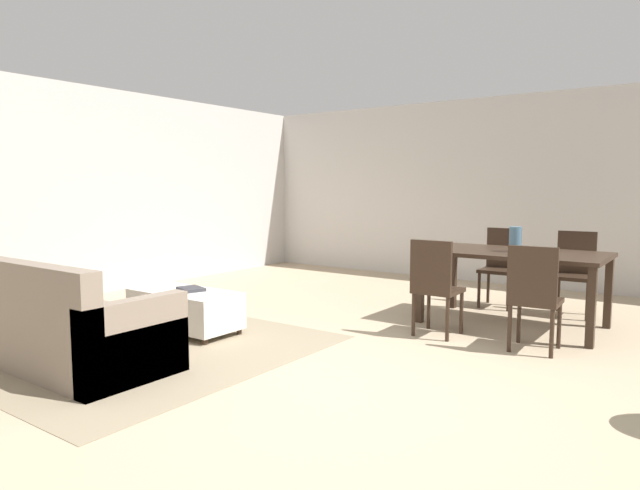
% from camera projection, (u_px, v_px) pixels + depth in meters
% --- Properties ---
extents(ground_plane, '(10.80, 10.80, 0.00)m').
position_uv_depth(ground_plane, '(327.00, 384.00, 4.05)').
color(ground_plane, tan).
extents(wall_back, '(9.00, 0.12, 2.70)m').
position_uv_depth(wall_back, '(531.00, 191.00, 7.94)').
color(wall_back, beige).
rests_on(wall_back, ground_plane).
extents(wall_left, '(0.12, 11.00, 2.70)m').
position_uv_depth(wall_left, '(51.00, 192.00, 6.93)').
color(wall_left, beige).
rests_on(wall_left, ground_plane).
extents(area_rug, '(3.00, 2.80, 0.01)m').
position_uv_depth(area_rug, '(130.00, 344.00, 5.07)').
color(area_rug, gray).
rests_on(area_rug, ground_plane).
extents(couch, '(2.07, 0.87, 0.86)m').
position_uv_depth(couch, '(55.00, 327.00, 4.54)').
color(couch, gray).
rests_on(couch, ground_plane).
extents(ottoman_table, '(1.12, 0.54, 0.40)m').
position_uv_depth(ottoman_table, '(185.00, 308.00, 5.51)').
color(ottoman_table, silver).
rests_on(ottoman_table, ground_plane).
extents(dining_table, '(1.75, 0.99, 0.76)m').
position_uv_depth(dining_table, '(513.00, 260.00, 5.72)').
color(dining_table, '#332319').
rests_on(dining_table, ground_plane).
extents(dining_chair_near_left, '(0.40, 0.40, 0.92)m').
position_uv_depth(dining_chair_near_left, '(435.00, 282.00, 5.29)').
color(dining_chair_near_left, '#332319').
rests_on(dining_chair_near_left, ground_plane).
extents(dining_chair_near_right, '(0.42, 0.42, 0.92)m').
position_uv_depth(dining_chair_near_right, '(534.00, 292.00, 4.77)').
color(dining_chair_near_right, '#332319').
rests_on(dining_chair_near_right, ground_plane).
extents(dining_chair_far_left, '(0.41, 0.41, 0.92)m').
position_uv_depth(dining_chair_far_left, '(501.00, 262.00, 6.68)').
color(dining_chair_far_left, '#332319').
rests_on(dining_chair_far_left, ground_plane).
extents(dining_chair_far_right, '(0.43, 0.43, 0.92)m').
position_uv_depth(dining_chair_far_right, '(575.00, 268.00, 6.21)').
color(dining_chair_far_right, '#332319').
rests_on(dining_chair_far_right, ground_plane).
extents(vase_centerpiece, '(0.12, 0.12, 0.25)m').
position_uv_depth(vase_centerpiece, '(515.00, 239.00, 5.64)').
color(vase_centerpiece, slate).
rests_on(vase_centerpiece, dining_table).
extents(book_on_ottoman, '(0.31, 0.27, 0.03)m').
position_uv_depth(book_on_ottoman, '(191.00, 289.00, 5.49)').
color(book_on_ottoman, '#333338').
rests_on(book_on_ottoman, ottoman_table).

